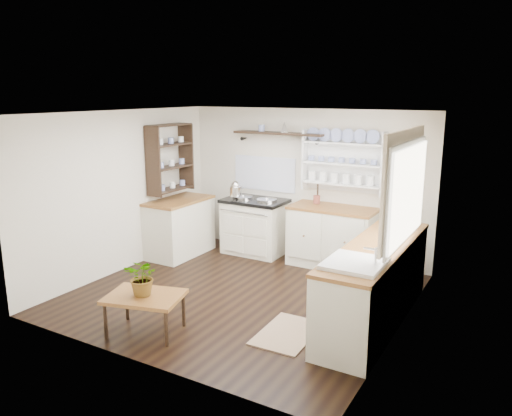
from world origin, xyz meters
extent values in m
cube|color=black|center=(0.00, 0.00, 0.00)|extent=(4.00, 3.80, 0.01)
cube|color=beige|center=(0.00, 1.90, 1.15)|extent=(4.00, 0.02, 2.30)
cube|color=beige|center=(2.00, 0.00, 1.15)|extent=(0.02, 3.80, 2.30)
cube|color=beige|center=(-2.00, 0.00, 1.15)|extent=(0.02, 3.80, 2.30)
cube|color=white|center=(0.00, 0.00, 2.30)|extent=(4.00, 3.80, 0.01)
cube|color=white|center=(1.96, 0.15, 1.50)|extent=(0.04, 1.40, 1.00)
cube|color=white|center=(1.94, 0.15, 1.50)|extent=(0.02, 1.50, 1.10)
cube|color=#F6E9C5|center=(1.92, 0.15, 2.08)|extent=(0.04, 1.55, 0.18)
cube|color=white|center=(-0.71, 1.57, 0.42)|extent=(0.95, 0.61, 0.83)
cube|color=black|center=(-0.71, 1.57, 0.86)|extent=(0.99, 0.65, 0.05)
cylinder|color=silver|center=(-0.93, 1.57, 0.90)|extent=(0.32, 0.32, 0.03)
cylinder|color=silver|center=(-0.49, 1.57, 0.90)|extent=(0.32, 0.32, 0.03)
cylinder|color=silver|center=(-0.71, 1.22, 0.74)|extent=(0.85, 0.02, 0.02)
cube|color=beige|center=(0.60, 1.60, 0.44)|extent=(1.25, 0.60, 0.88)
cube|color=brown|center=(0.60, 1.60, 0.88)|extent=(1.27, 0.63, 0.04)
cube|color=beige|center=(1.70, 0.10, 0.44)|extent=(0.60, 2.40, 0.88)
cube|color=brown|center=(1.70, 0.10, 0.88)|extent=(0.62, 2.43, 0.04)
cube|color=white|center=(1.70, -0.65, 0.80)|extent=(0.55, 0.60, 0.28)
cylinder|color=silver|center=(1.90, -0.65, 1.00)|extent=(0.02, 0.02, 0.22)
cube|color=beige|center=(-1.70, 0.90, 0.44)|extent=(0.60, 1.10, 0.88)
cube|color=brown|center=(-1.70, 0.90, 0.88)|extent=(0.62, 1.13, 0.04)
cube|color=white|center=(0.65, 1.88, 1.55)|extent=(1.20, 0.03, 0.90)
cube|color=white|center=(0.65, 1.79, 1.55)|extent=(1.20, 0.22, 0.02)
cylinder|color=navy|center=(0.65, 1.80, 1.82)|extent=(0.20, 0.02, 0.20)
cube|color=black|center=(-0.40, 1.77, 1.92)|extent=(1.50, 0.24, 0.04)
cone|color=black|center=(-1.05, 1.84, 1.81)|extent=(0.06, 0.20, 0.06)
cone|color=black|center=(0.25, 1.84, 1.81)|extent=(0.06, 0.20, 0.06)
cube|color=black|center=(-1.84, 0.90, 1.55)|extent=(0.28, 0.80, 1.05)
cylinder|color=brown|center=(0.30, 1.68, 0.97)|extent=(0.10, 0.10, 0.12)
cube|color=brown|center=(-0.35, -1.40, 0.41)|extent=(0.91, 0.76, 0.04)
cylinder|color=black|center=(-0.62, -1.72, 0.19)|extent=(0.04, 0.04, 0.39)
cylinder|color=black|center=(-0.75, -1.27, 0.19)|extent=(0.04, 0.04, 0.39)
cylinder|color=black|center=(0.04, -1.53, 0.19)|extent=(0.04, 0.04, 0.39)
cylinder|color=black|center=(-0.09, -1.08, 0.19)|extent=(0.04, 0.04, 0.39)
imported|color=#3F7233|center=(-0.35, -1.40, 0.64)|extent=(0.44, 0.40, 0.41)
cube|color=brown|center=(1.00, -0.67, 0.01)|extent=(0.58, 0.87, 0.02)
camera|label=1|loc=(3.16, -5.11, 2.55)|focal=35.00mm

